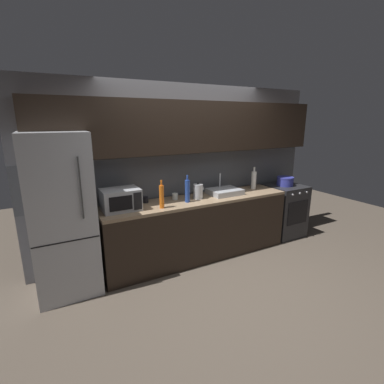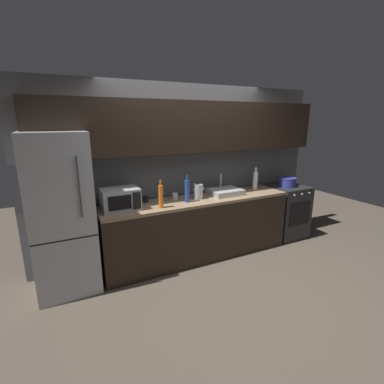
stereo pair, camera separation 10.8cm
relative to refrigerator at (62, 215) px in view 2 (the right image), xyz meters
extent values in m
plane|color=#4C4238|center=(1.78, -0.90, -0.94)|extent=(10.00, 10.00, 0.00)
cube|color=slate|center=(1.78, 0.40, 0.31)|extent=(4.55, 0.10, 2.50)
cube|color=#4C4F54|center=(1.78, 0.35, 0.26)|extent=(4.55, 0.01, 0.60)
cube|color=black|center=(1.78, 0.18, 0.96)|extent=(4.18, 0.34, 0.70)
cube|color=black|center=(1.78, 0.00, -0.51)|extent=(2.81, 0.60, 0.86)
cube|color=#8C7256|center=(1.78, 0.00, -0.06)|extent=(2.81, 0.60, 0.04)
cube|color=#B7BABF|center=(0.00, 0.00, 0.00)|extent=(0.68, 0.66, 1.88)
cube|color=black|center=(0.00, -0.33, -0.19)|extent=(0.67, 0.00, 0.01)
cylinder|color=#333333|center=(0.19, -0.35, 0.38)|extent=(0.02, 0.02, 0.66)
cube|color=#232326|center=(3.53, 0.00, -0.49)|extent=(0.60, 0.60, 0.90)
cube|color=black|center=(3.53, -0.30, -0.45)|extent=(0.45, 0.01, 0.40)
cylinder|color=#B2B2B7|center=(3.36, -0.31, -0.11)|extent=(0.03, 0.02, 0.03)
cylinder|color=#B2B2B7|center=(3.53, -0.31, -0.11)|extent=(0.03, 0.02, 0.03)
cylinder|color=#B2B2B7|center=(3.69, -0.31, -0.11)|extent=(0.03, 0.02, 0.03)
cube|color=#A8AAAF|center=(0.68, 0.02, 0.09)|extent=(0.46, 0.34, 0.27)
cube|color=black|center=(0.64, -0.15, 0.09)|extent=(0.28, 0.01, 0.18)
cube|color=black|center=(0.85, -0.15, 0.09)|extent=(0.10, 0.01, 0.22)
cube|color=#ADAFB5|center=(2.26, 0.03, 0.00)|extent=(0.48, 0.38, 0.08)
cylinder|color=silver|center=(2.26, 0.16, 0.15)|extent=(0.02, 0.02, 0.22)
cylinder|color=#B7BABF|center=(1.78, 0.01, 0.07)|extent=(0.14, 0.14, 0.21)
sphere|color=black|center=(1.78, 0.01, 0.18)|extent=(0.02, 0.02, 0.02)
cone|color=#B7BABF|center=(1.87, 0.01, 0.11)|extent=(0.03, 0.03, 0.05)
cylinder|color=#234299|center=(1.57, -0.07, 0.11)|extent=(0.07, 0.07, 0.31)
cylinder|color=#234299|center=(1.57, -0.07, 0.30)|extent=(0.03, 0.03, 0.07)
cylinder|color=silver|center=(2.88, 0.09, 0.10)|extent=(0.08, 0.08, 0.29)
cylinder|color=silver|center=(2.88, 0.09, 0.28)|extent=(0.03, 0.03, 0.07)
cylinder|color=orange|center=(1.16, -0.16, 0.11)|extent=(0.06, 0.06, 0.30)
cylinder|color=orange|center=(1.16, -0.16, 0.29)|extent=(0.02, 0.02, 0.07)
cylinder|color=silver|center=(1.47, 0.12, 0.01)|extent=(0.08, 0.08, 0.09)
cylinder|color=black|center=(1.06, 0.17, 0.00)|extent=(0.07, 0.07, 0.09)
cylinder|color=#333899|center=(3.50, 0.00, 0.03)|extent=(0.27, 0.27, 0.13)
cylinder|color=#333899|center=(3.50, 0.00, 0.10)|extent=(0.28, 0.28, 0.02)
camera|label=1|loc=(-0.13, -3.35, 1.06)|focal=26.17mm
camera|label=2|loc=(-0.04, -3.40, 1.06)|focal=26.17mm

